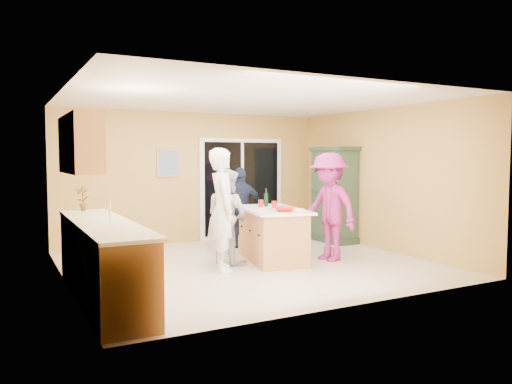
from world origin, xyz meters
name	(u,v)px	position (x,y,z in m)	size (l,w,h in m)	color
floor	(251,265)	(0.00, 0.00, 0.00)	(5.50, 5.50, 0.00)	beige
ceiling	(250,100)	(0.00, 0.00, 2.60)	(5.50, 5.00, 0.10)	white
wall_back	(194,177)	(0.00, 2.50, 1.30)	(5.50, 0.10, 2.60)	#EFC962
wall_front	(351,193)	(0.00, -2.50, 1.30)	(5.50, 0.10, 2.60)	#EFC962
wall_left	(65,188)	(-2.75, 0.00, 1.30)	(0.10, 5.00, 2.60)	#EFC962
wall_right	(384,180)	(2.75, 0.00, 1.30)	(0.10, 5.00, 2.60)	#EFC962
left_cabinet_run	(105,264)	(-2.45, -1.05, 0.46)	(0.65, 3.05, 1.24)	#C3764B
upper_cabinets	(80,144)	(-2.58, -0.20, 1.88)	(0.35, 1.60, 0.75)	#C3764B
sliding_door	(242,188)	(1.05, 2.46, 1.05)	(1.90, 0.07, 2.10)	white
framed_picture	(168,163)	(-0.55, 2.48, 1.60)	(0.46, 0.04, 0.56)	tan
kitchen_island	(272,236)	(0.46, 0.11, 0.41)	(1.20, 1.79, 0.87)	#C3764B
green_hutch	(334,196)	(2.49, 1.17, 0.93)	(0.55, 1.04, 1.91)	#243A28
woman_white	(223,209)	(-0.54, -0.14, 0.92)	(0.67, 0.44, 1.85)	white
woman_grey	(227,216)	(-0.26, 0.31, 0.76)	(0.74, 0.57, 1.52)	#A9A9AB
woman_navy	(241,207)	(0.55, 1.47, 0.76)	(0.89, 0.37, 1.52)	#192337
woman_magenta	(329,207)	(1.32, -0.28, 0.89)	(1.15, 0.66, 1.78)	#8D1E64
serving_bowl	(284,209)	(0.41, -0.34, 0.91)	(0.32, 0.32, 0.08)	red
tulip_vase	(83,198)	(-2.45, 0.52, 1.12)	(0.19, 0.13, 0.35)	#A21F10
tumbler_near	(261,203)	(0.40, 0.41, 0.93)	(0.08, 0.08, 0.12)	red
tumbler_far	(274,205)	(0.49, 0.10, 0.93)	(0.08, 0.08, 0.12)	red
wine_bottle	(266,199)	(0.54, 0.48, 0.99)	(0.07, 0.07, 0.31)	black
white_plate	(298,209)	(0.72, -0.24, 0.88)	(0.23, 0.23, 0.02)	silver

